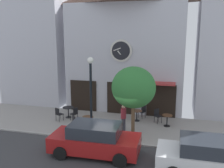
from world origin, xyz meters
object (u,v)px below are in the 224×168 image
object	(u,v)px
cafe_chair_curbside	(58,113)
cafe_chair_mid_row	(157,115)
cafe_table_rightmost	(167,119)
parked_car_white	(209,157)
cafe_table_near_door	(68,110)
street_tree	(134,88)
cafe_chair_by_entrance	(143,110)
cafe_table_center_right	(137,114)
pedestrian_maroon	(123,118)
cafe_table_near_curb	(88,120)
parked_car_red	(95,139)
street_lamp	(91,95)
cafe_chair_left_end	(75,113)
cafe_chair_outer	(75,121)

from	to	relation	value
cafe_chair_curbside	cafe_chair_mid_row	size ratio (longest dim) A/B	1.00
cafe_table_rightmost	parked_car_white	world-z (taller)	parked_car_white
parked_car_white	cafe_table_near_door	bearing A→B (deg)	149.25
street_tree	cafe_chair_curbside	xyz separation A→B (m)	(-5.29, 1.43, -2.36)
cafe_table_rightmost	cafe_chair_by_entrance	xyz separation A→B (m)	(-1.72, 1.22, 0.03)
cafe_table_center_right	pedestrian_maroon	bearing A→B (deg)	-102.34
cafe_table_near_door	cafe_chair_by_entrance	xyz separation A→B (m)	(5.00, 1.27, -0.02)
cafe_table_rightmost	cafe_chair_curbside	size ratio (longest dim) A/B	0.82
cafe_table_near_door	parked_car_white	size ratio (longest dim) A/B	0.18
cafe_table_near_curb	parked_car_red	xyz separation A→B (m)	(1.53, -3.19, 0.25)
street_lamp	cafe_table_near_curb	size ratio (longest dim) A/B	6.17
cafe_table_center_right	cafe_table_rightmost	xyz separation A→B (m)	(2.01, -0.49, -0.01)
cafe_table_near_curb	cafe_chair_left_end	world-z (taller)	cafe_chair_left_end
cafe_table_near_door	cafe_chair_by_entrance	distance (m)	5.16
parked_car_white	street_tree	bearing A→B (deg)	141.94
cafe_chair_curbside	cafe_chair_mid_row	xyz separation A→B (m)	(6.41, 1.40, 0.00)
street_tree	cafe_chair_mid_row	distance (m)	3.85
cafe_table_near_curb	pedestrian_maroon	distance (m)	2.29
cafe_chair_mid_row	cafe_chair_left_end	bearing A→B (deg)	-168.92
cafe_chair_left_end	street_lamp	bearing A→B (deg)	-42.81
street_lamp	parked_car_white	size ratio (longest dim) A/B	1.03
cafe_table_near_curb	cafe_chair_left_end	bearing A→B (deg)	142.16
cafe_table_center_right	cafe_table_near_door	bearing A→B (deg)	-173.48
cafe_chair_left_end	cafe_table_center_right	bearing A→B (deg)	13.97
street_lamp	parked_car_red	bearing A→B (deg)	-67.11
street_lamp	pedestrian_maroon	size ratio (longest dim) A/B	2.68
cafe_chair_curbside	cafe_chair_outer	distance (m)	2.07
cafe_chair_curbside	cafe_chair_left_end	size ratio (longest dim) A/B	1.00
parked_car_red	cafe_chair_outer	bearing A→B (deg)	128.63
cafe_chair_mid_row	street_tree	bearing A→B (deg)	-111.68
cafe_chair_outer	cafe_chair_curbside	bearing A→B (deg)	145.53
cafe_table_near_door	cafe_table_center_right	bearing A→B (deg)	6.52
cafe_chair_curbside	cafe_chair_outer	world-z (taller)	same
parked_car_white	cafe_chair_left_end	bearing A→B (deg)	149.63
street_lamp	cafe_table_near_curb	distance (m)	1.92
parked_car_red	pedestrian_maroon	bearing A→B (deg)	76.92
cafe_table_center_right	cafe_chair_mid_row	distance (m)	1.36
street_tree	cafe_table_near_curb	distance (m)	3.86
cafe_chair_left_end	pedestrian_maroon	distance (m)	3.76
street_tree	cafe_table_near_door	size ratio (longest dim) A/B	5.19
street_tree	cafe_table_near_door	world-z (taller)	street_tree
cafe_table_rightmost	street_lamp	bearing A→B (deg)	-153.31
cafe_table_center_right	cafe_chair_mid_row	xyz separation A→B (m)	(1.35, 0.05, 0.02)
street_tree	parked_car_white	bearing A→B (deg)	-38.06
cafe_table_rightmost	cafe_chair_curbside	xyz separation A→B (m)	(-7.07, -0.86, 0.03)
parked_car_white	street_lamp	bearing A→B (deg)	153.91
street_tree	cafe_chair_outer	world-z (taller)	street_tree
cafe_table_rightmost	cafe_chair_outer	xyz separation A→B (m)	(-5.36, -2.03, 0.03)
parked_car_red	cafe_chair_curbside	bearing A→B (deg)	134.92
cafe_table_near_door	cafe_chair_by_entrance	bearing A→B (deg)	14.29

